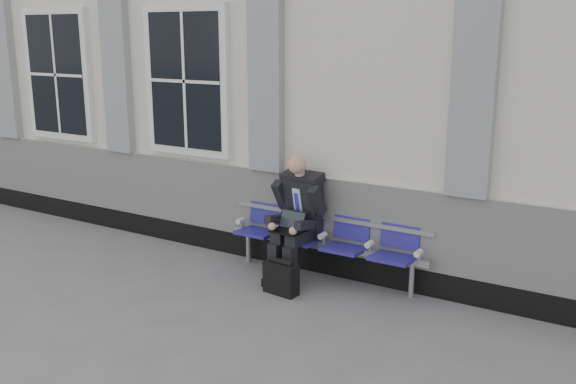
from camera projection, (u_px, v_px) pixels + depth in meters
The scene contains 5 objects.
ground at pixel (95, 272), 7.89m from camera, with size 70.00×70.00×0.00m, color slate.
station_building at pixel (251, 74), 10.23m from camera, with size 14.40×4.40×4.49m.
bench at pixel (325, 234), 7.58m from camera, with size 2.60×0.47×0.91m.
businessman at pixel (297, 213), 7.56m from camera, with size 0.63×0.84×1.49m.
briefcase at pixel (281, 278), 7.20m from camera, with size 0.42×0.21×0.41m.
Camera 1 is at (5.90, -5.08, 2.87)m, focal length 40.00 mm.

